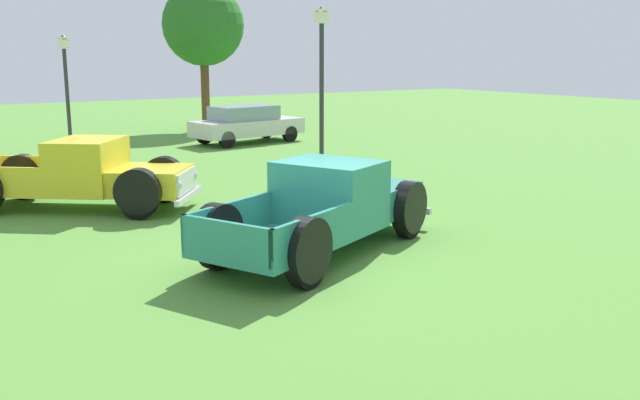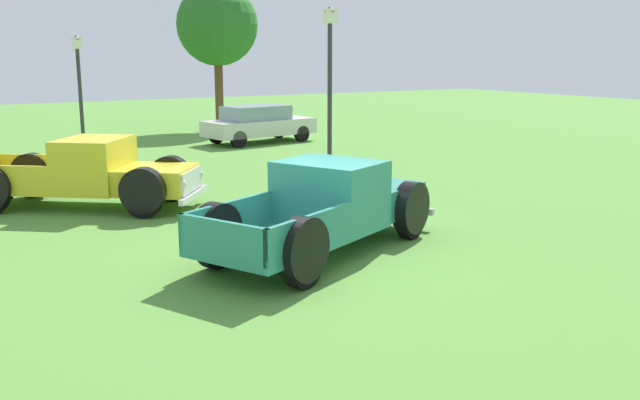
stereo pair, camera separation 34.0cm
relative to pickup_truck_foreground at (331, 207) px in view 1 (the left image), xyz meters
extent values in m
plane|color=#548C38|center=(-0.64, -0.28, -0.72)|extent=(80.00, 80.00, 0.00)
cube|color=#2D8475|center=(1.20, 0.55, -0.07)|extent=(1.97, 1.98, 0.54)
cube|color=silver|center=(1.89, 0.87, -0.07)|extent=(0.62, 1.25, 0.46)
sphere|color=silver|center=(1.63, 1.41, -0.05)|extent=(0.20, 0.20, 0.20)
sphere|color=silver|center=(2.13, 0.31, -0.05)|extent=(0.20, 0.20, 0.20)
cube|color=#2D8475|center=(-0.06, -0.03, 0.22)|extent=(1.86, 2.04, 1.14)
cube|color=#8C9EA8|center=(0.49, 0.23, 0.47)|extent=(0.63, 1.31, 0.50)
cube|color=#2D8475|center=(-1.58, -0.72, -0.30)|extent=(2.58, 2.37, 0.10)
cube|color=#2D8475|center=(-1.91, -0.01, 0.02)|extent=(1.92, 0.94, 0.54)
cube|color=#2D8475|center=(-1.26, -1.44, 0.02)|extent=(1.92, 0.94, 0.54)
cube|color=#2D8475|center=(-2.49, -1.14, 0.02)|extent=(0.76, 1.54, 0.54)
cylinder|color=black|center=(0.86, 1.31, -0.35)|extent=(0.77, 0.51, 0.75)
cylinder|color=#B7B7BC|center=(0.85, 1.31, -0.35)|extent=(0.37, 0.34, 0.30)
cylinder|color=black|center=(0.86, 1.31, -0.16)|extent=(0.98, 0.65, 0.95)
cylinder|color=black|center=(1.55, -0.21, -0.35)|extent=(0.77, 0.51, 0.75)
cylinder|color=#B7B7BC|center=(1.55, -0.21, -0.35)|extent=(0.37, 0.34, 0.30)
cylinder|color=black|center=(1.55, -0.21, -0.16)|extent=(0.98, 0.65, 0.95)
cylinder|color=black|center=(-2.15, -0.07, -0.35)|extent=(0.77, 0.51, 0.75)
cylinder|color=#B7B7BC|center=(-2.16, -0.06, -0.35)|extent=(0.37, 0.34, 0.30)
cylinder|color=black|center=(-2.15, -0.07, -0.16)|extent=(0.98, 0.65, 0.95)
cylinder|color=black|center=(-1.46, -1.58, -0.35)|extent=(0.77, 0.51, 0.75)
cylinder|color=#B7B7BC|center=(-1.46, -1.59, -0.35)|extent=(0.37, 0.34, 0.30)
cylinder|color=black|center=(-1.46, -1.58, -0.16)|extent=(0.98, 0.65, 0.95)
cube|color=silver|center=(1.93, 0.88, -0.38)|extent=(0.84, 1.68, 0.12)
cube|color=yellow|center=(-1.59, 4.49, -0.08)|extent=(2.09, 2.09, 0.54)
cube|color=silver|center=(-0.99, 4.02, -0.08)|extent=(0.88, 1.10, 0.46)
sphere|color=silver|center=(-0.64, 4.50, -0.05)|extent=(0.20, 0.20, 0.20)
sphere|color=silver|center=(-1.38, 3.56, -0.05)|extent=(0.20, 0.20, 0.20)
cube|color=yellow|center=(-2.68, 5.34, 0.22)|extent=(2.02, 2.09, 1.13)
cube|color=#8C9EA8|center=(-2.20, 4.97, 0.47)|extent=(0.91, 1.14, 0.50)
cube|color=yellow|center=(-3.99, 6.37, -0.30)|extent=(2.65, 2.57, 0.10)
cube|color=yellow|center=(-3.51, 6.99, 0.02)|extent=(1.68, 1.34, 0.54)
cylinder|color=black|center=(-1.08, 5.14, -0.35)|extent=(0.72, 0.63, 0.75)
cylinder|color=#B7B7BC|center=(-1.07, 5.14, -0.35)|extent=(0.38, 0.37, 0.30)
cylinder|color=black|center=(-1.08, 5.14, -0.16)|extent=(0.91, 0.80, 0.95)
cylinder|color=black|center=(-2.10, 3.83, -0.35)|extent=(0.72, 0.63, 0.75)
cylinder|color=#B7B7BC|center=(-2.11, 3.83, -0.35)|extent=(0.38, 0.37, 0.30)
cylinder|color=black|center=(-2.10, 3.83, -0.16)|extent=(0.91, 0.80, 0.95)
cylinder|color=black|center=(-3.68, 7.17, -0.35)|extent=(0.72, 0.63, 0.75)
cylinder|color=#B7B7BC|center=(-3.67, 7.18, -0.35)|extent=(0.38, 0.37, 0.30)
cylinder|color=black|center=(-3.68, 7.17, -0.16)|extent=(0.91, 0.80, 0.95)
cube|color=silver|center=(-0.96, 3.99, -0.38)|extent=(1.19, 1.48, 0.12)
cube|color=silver|center=(5.29, 13.60, -0.14)|extent=(4.33, 2.26, 0.56)
cube|color=#7F939E|center=(5.15, 13.58, 0.40)|extent=(2.49, 1.73, 0.52)
cylinder|color=black|center=(6.57, 14.54, -0.42)|extent=(0.62, 0.27, 0.60)
cylinder|color=black|center=(6.79, 13.06, -0.42)|extent=(0.62, 0.27, 0.60)
cylinder|color=black|center=(3.80, 14.15, -0.42)|extent=(0.62, 0.27, 0.60)
cylinder|color=black|center=(4.01, 12.66, -0.42)|extent=(0.62, 0.27, 0.60)
cube|color=#2D2D33|center=(3.54, 5.81, -0.60)|extent=(0.36, 0.36, 0.25)
cylinder|color=#2D2D33|center=(3.54, 5.81, 1.41)|extent=(0.12, 0.12, 3.77)
cube|color=#F2EACC|center=(3.54, 5.81, 3.48)|extent=(0.28, 0.28, 0.36)
cone|color=#2D2D33|center=(3.54, 5.81, 3.66)|extent=(0.32, 0.32, 0.14)
cube|color=#2D2D33|center=(-1.10, 13.50, -0.60)|extent=(0.36, 0.36, 0.25)
cylinder|color=#2D2D33|center=(-1.10, 13.50, 1.11)|extent=(0.12, 0.12, 3.16)
cube|color=#F2EACC|center=(-1.10, 13.50, 2.87)|extent=(0.28, 0.28, 0.36)
cone|color=#2D2D33|center=(-1.10, 13.50, 3.05)|extent=(0.32, 0.32, 0.14)
cylinder|color=brown|center=(5.85, 18.64, 0.86)|extent=(0.36, 0.36, 3.15)
sphere|color=#286623|center=(5.85, 18.64, 3.73)|extent=(3.45, 3.45, 3.45)
camera|label=1|loc=(-6.46, -9.72, 2.57)|focal=39.40mm
camera|label=2|loc=(-6.17, -9.90, 2.57)|focal=39.40mm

